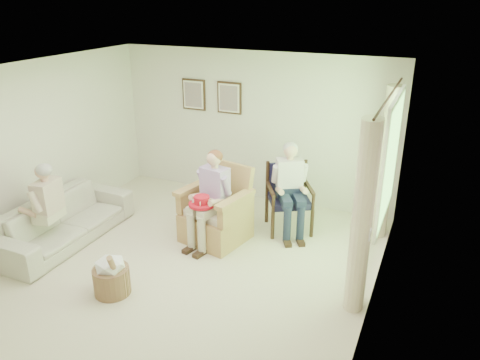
{
  "coord_description": "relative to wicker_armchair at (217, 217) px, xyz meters",
  "views": [
    {
      "loc": [
        2.95,
        -4.57,
        3.5
      ],
      "look_at": [
        0.52,
        0.96,
        1.05
      ],
      "focal_mm": 35.0,
      "sensor_mm": 36.0,
      "label": 1
    }
  ],
  "objects": [
    {
      "name": "sofa",
      "position": [
        -2.06,
        -0.97,
        -0.03
      ],
      "size": [
        2.24,
        0.87,
        0.65
      ],
      "primitive_type": "imported",
      "rotation": [
        0.0,
        0.0,
        1.57
      ],
      "color": "beige",
      "rests_on": "ground"
    },
    {
      "name": "wood_armchair",
      "position": [
        0.9,
        0.8,
        0.2
      ],
      "size": [
        0.66,
        0.62,
        1.02
      ],
      "rotation": [
        0.0,
        0.0,
        0.52
      ],
      "color": "black",
      "rests_on": "ground"
    },
    {
      "name": "window",
      "position": [
        2.36,
        0.16,
        1.23
      ],
      "size": [
        0.13,
        2.5,
        1.63
      ],
      "color": "#2D6B23",
      "rests_on": "right_wall"
    },
    {
      "name": "framed_print_right",
      "position": [
        -0.56,
        1.67,
        1.42
      ],
      "size": [
        0.45,
        0.05,
        0.55
      ],
      "color": "#382114",
      "rests_on": "back_wall"
    },
    {
      "name": "person_wicker",
      "position": [
        0.0,
        -0.15,
        0.47
      ],
      "size": [
        0.4,
        0.62,
        1.39
      ],
      "rotation": [
        0.0,
        0.0,
        -0.22
      ],
      "color": "beige",
      "rests_on": "ground"
    },
    {
      "name": "red_hat",
      "position": [
        -0.06,
        -0.34,
        0.38
      ],
      "size": [
        0.38,
        0.38,
        0.14
      ],
      "color": "red",
      "rests_on": "person_wicker"
    },
    {
      "name": "curtain_right",
      "position": [
        2.22,
        1.14,
        0.79
      ],
      "size": [
        0.34,
        0.34,
        2.3
      ],
      "primitive_type": "cylinder",
      "color": "beige",
      "rests_on": "ground"
    },
    {
      "name": "right_wall",
      "position": [
        2.39,
        -1.04,
        0.94
      ],
      "size": [
        0.04,
        5.5,
        2.6
      ],
      "primitive_type": "cube",
      "color": "silver",
      "rests_on": "ground"
    },
    {
      "name": "curtain_left",
      "position": [
        2.22,
        -0.82,
        0.79
      ],
      "size": [
        0.34,
        0.34,
        2.3
      ],
      "primitive_type": "cylinder",
      "color": "beige",
      "rests_on": "ground"
    },
    {
      "name": "floor",
      "position": [
        -0.11,
        -1.04,
        -0.36
      ],
      "size": [
        5.5,
        5.5,
        0.0
      ],
      "primitive_type": "plane",
      "color": "beige",
      "rests_on": "ground"
    },
    {
      "name": "ceiling",
      "position": [
        -0.11,
        -1.04,
        2.24
      ],
      "size": [
        5.0,
        5.5,
        0.02
      ],
      "primitive_type": "cube",
      "color": "white",
      "rests_on": "back_wall"
    },
    {
      "name": "left_wall",
      "position": [
        -2.61,
        -1.04,
        0.94
      ],
      "size": [
        0.04,
        5.5,
        2.6
      ],
      "primitive_type": "cube",
      "color": "silver",
      "rests_on": "ground"
    },
    {
      "name": "framed_print_left",
      "position": [
        -1.26,
        1.67,
        1.42
      ],
      "size": [
        0.45,
        0.05,
        0.55
      ],
      "color": "#382114",
      "rests_on": "back_wall"
    },
    {
      "name": "person_dark",
      "position": [
        0.9,
        0.64,
        0.46
      ],
      "size": [
        0.4,
        0.62,
        1.39
      ],
      "rotation": [
        0.0,
        0.0,
        0.52
      ],
      "color": "#1B233C",
      "rests_on": "ground"
    },
    {
      "name": "back_wall",
      "position": [
        -0.11,
        1.71,
        0.94
      ],
      "size": [
        5.0,
        0.04,
        2.6
      ],
      "primitive_type": "cube",
      "color": "silver",
      "rests_on": "ground"
    },
    {
      "name": "wicker_armchair",
      "position": [
        0.0,
        0.0,
        0.0
      ],
      "size": [
        0.88,
        0.87,
        1.13
      ],
      "rotation": [
        0.0,
        0.0,
        -0.22
      ],
      "color": "tan",
      "rests_on": "ground"
    },
    {
      "name": "hatbox",
      "position": [
        -0.57,
        -1.78,
        -0.1
      ],
      "size": [
        0.48,
        0.48,
        0.66
      ],
      "color": "tan",
      "rests_on": "ground"
    },
    {
      "name": "person_sofa",
      "position": [
        -2.06,
        -1.29,
        0.39
      ],
      "size": [
        0.42,
        0.62,
        1.3
      ],
      "rotation": [
        0.0,
        0.0,
        -1.44
      ],
      "color": "beige",
      "rests_on": "ground"
    }
  ]
}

